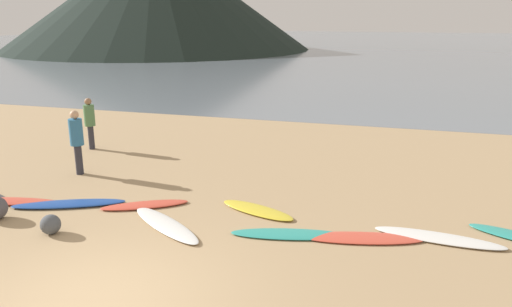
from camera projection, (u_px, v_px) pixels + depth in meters
ground_plane at (264, 147)px, 16.91m from camera, size 120.00×120.00×0.20m
ocean_water at (371, 46)px, 66.54m from camera, size 140.00×100.00×0.01m
surfboard_1 at (14, 201)px, 11.67m from camera, size 2.29×0.91×0.09m
surfboard_2 at (69, 204)px, 11.51m from camera, size 2.55×1.51×0.09m
surfboard_3 at (145, 205)px, 11.46m from camera, size 1.96×1.41×0.08m
surfboard_4 at (166, 225)px, 10.39m from camera, size 2.28×1.80×0.09m
surfboard_5 at (257, 210)px, 11.16m from camera, size 1.99×1.21×0.08m
surfboard_6 at (289, 234)px, 9.97m from camera, size 2.42×1.03×0.06m
surfboard_7 at (362, 238)px, 9.80m from camera, size 2.49×1.10×0.07m
surfboard_8 at (439, 238)px, 9.78m from camera, size 2.52×0.81×0.08m
person_0 at (77, 137)px, 13.49m from camera, size 0.36×0.36×1.79m
person_1 at (90, 119)px, 16.04m from camera, size 0.34×0.34×1.68m
beach_rock_near at (51, 224)px, 10.01m from camera, size 0.41×0.41×0.41m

